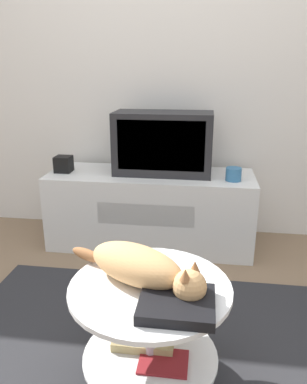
{
  "coord_description": "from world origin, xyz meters",
  "views": [
    {
      "loc": [
        0.25,
        -1.18,
        1.19
      ],
      "look_at": [
        -0.01,
        0.61,
        0.58
      ],
      "focal_mm": 35.0,
      "sensor_mm": 36.0,
      "label": 1
    }
  ],
  "objects_px": {
    "tv": "(163,143)",
    "cat": "(141,267)",
    "speaker": "(64,164)",
    "dvd_box": "(177,304)"
  },
  "relations": [
    {
      "from": "tv",
      "to": "dvd_box",
      "type": "bearing_deg",
      "value": -81.48
    },
    {
      "from": "speaker",
      "to": "dvd_box",
      "type": "distance_m",
      "value": 1.6
    },
    {
      "from": "dvd_box",
      "to": "cat",
      "type": "relative_size",
      "value": 0.44
    },
    {
      "from": "tv",
      "to": "dvd_box",
      "type": "xyz_separation_m",
      "value": [
        0.21,
        -1.4,
        -0.24
      ]
    },
    {
      "from": "tv",
      "to": "speaker",
      "type": "bearing_deg",
      "value": -174.76
    },
    {
      "from": "tv",
      "to": "dvd_box",
      "type": "relative_size",
      "value": 2.65
    },
    {
      "from": "tv",
      "to": "cat",
      "type": "bearing_deg",
      "value": -86.77
    },
    {
      "from": "speaker",
      "to": "cat",
      "type": "bearing_deg",
      "value": -58.24
    },
    {
      "from": "speaker",
      "to": "dvd_box",
      "type": "xyz_separation_m",
      "value": [
        0.88,
        -1.33,
        -0.09
      ]
    },
    {
      "from": "tv",
      "to": "cat",
      "type": "relative_size",
      "value": 1.16
    }
  ]
}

